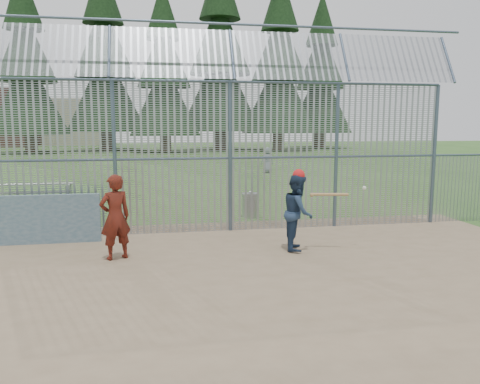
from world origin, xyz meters
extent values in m
plane|color=#2D511E|center=(0.00, 0.00, 0.00)|extent=(120.00, 120.00, 0.00)
cube|color=#756047|center=(0.00, -0.50, 0.01)|extent=(14.00, 10.00, 0.02)
cube|color=#38566B|center=(-4.60, 2.90, 0.62)|extent=(2.50, 0.12, 1.20)
imported|color=#21334E|center=(1.24, 1.32, 0.90)|extent=(0.89, 1.01, 1.75)
imported|color=maroon|center=(-2.85, 1.26, 0.94)|extent=(0.79, 0.68, 1.84)
imported|color=slate|center=(4.49, 17.94, 0.76)|extent=(0.77, 0.52, 1.52)
imported|color=slate|center=(2.13, 16.38, 0.41)|extent=(0.51, 0.45, 0.83)
sphere|color=red|center=(1.24, 1.32, 1.75)|extent=(0.28, 0.28, 0.28)
cylinder|color=#AA7F4C|center=(1.94, 1.17, 1.31)|extent=(0.85, 0.23, 0.07)
sphere|color=#AA7F4C|center=(1.51, 1.17, 1.31)|extent=(0.09, 0.09, 0.09)
sphere|color=white|center=(2.78, 1.17, 1.44)|extent=(0.09, 0.09, 0.09)
cylinder|color=gray|center=(0.92, 5.31, 0.35)|extent=(0.52, 0.52, 0.70)
cylinder|color=#9EA0A5|center=(0.92, 5.31, 0.72)|extent=(0.56, 0.56, 0.05)
sphere|color=#9EA0A5|center=(0.92, 5.31, 0.77)|extent=(0.10, 0.10, 0.10)
cube|color=slate|center=(-6.53, 8.49, 0.20)|extent=(3.00, 0.25, 0.05)
cube|color=gray|center=(-6.53, 8.84, 0.45)|extent=(3.00, 0.25, 0.05)
cube|color=gray|center=(-6.53, 9.19, 0.70)|extent=(3.00, 0.25, 0.05)
cube|color=slate|center=(-5.13, 8.84, 0.35)|extent=(0.06, 0.90, 0.70)
cylinder|color=#47566B|center=(-3.00, 3.50, 2.00)|extent=(0.10, 0.10, 4.00)
cylinder|color=#47566B|center=(0.00, 3.50, 2.00)|extent=(0.10, 0.10, 4.00)
cylinder|color=#47566B|center=(3.00, 3.50, 2.00)|extent=(0.10, 0.10, 4.00)
cylinder|color=#47566B|center=(6.00, 3.50, 2.00)|extent=(0.10, 0.10, 4.00)
cylinder|color=#47566B|center=(0.00, 3.50, 4.00)|extent=(12.00, 0.07, 0.07)
cylinder|color=#47566B|center=(0.00, 3.50, 2.00)|extent=(12.00, 0.06, 0.06)
cube|color=gray|center=(0.00, 3.50, 2.00)|extent=(12.00, 0.02, 4.00)
cube|color=gray|center=(0.00, 3.12, 4.65)|extent=(12.00, 0.77, 1.31)
cylinder|color=#47566B|center=(6.00, 3.50, 1.00)|extent=(0.08, 0.08, 2.00)
cylinder|color=#332319|center=(-14.00, 40.00, 1.53)|extent=(1.19, 1.19, 3.06)
cone|color=black|center=(-14.00, 40.00, 10.20)|extent=(7.48, 7.48, 13.94)
cylinder|color=#332319|center=(-7.00, 43.00, 1.71)|extent=(1.33, 1.33, 3.42)
cone|color=black|center=(-7.00, 43.00, 11.40)|extent=(8.36, 8.36, 15.58)
cylinder|color=#332319|center=(-1.00, 39.00, 1.44)|extent=(1.12, 1.12, 2.88)
cone|color=black|center=(-1.00, 39.00, 9.60)|extent=(7.04, 7.04, 13.12)
cylinder|color=#332319|center=(5.00, 42.00, 1.80)|extent=(1.40, 1.40, 3.60)
cone|color=black|center=(5.00, 42.00, 12.00)|extent=(8.80, 8.80, 16.40)
cylinder|color=#332319|center=(11.00, 40.00, 1.62)|extent=(1.26, 1.26, 3.24)
cone|color=black|center=(11.00, 40.00, 10.80)|extent=(7.92, 7.92, 14.76)
cylinder|color=#332319|center=(17.00, 44.00, 1.53)|extent=(1.19, 1.19, 3.06)
cone|color=black|center=(17.00, 44.00, 10.20)|extent=(7.48, 7.48, 13.94)
cube|color=#B2A58C|center=(-12.00, 58.00, 3.00)|extent=(8.00, 7.00, 6.00)
camera|label=1|loc=(-1.94, -8.86, 2.94)|focal=35.00mm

